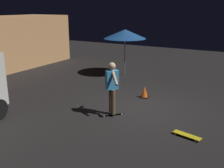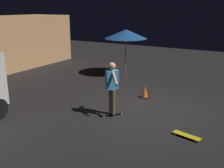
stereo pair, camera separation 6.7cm
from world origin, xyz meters
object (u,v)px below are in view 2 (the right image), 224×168
object	(u,v)px
skateboard_spare	(187,136)
traffic_cone	(145,92)
skateboard_ridden	(112,113)
skater	(112,84)
patio_umbrella	(126,34)

from	to	relation	value
skateboard_spare	traffic_cone	world-z (taller)	traffic_cone
skateboard_ridden	skater	distance (m)	0.98
skater	traffic_cone	world-z (taller)	skater
patio_umbrella	skater	distance (m)	5.50
traffic_cone	skateboard_spare	bearing A→B (deg)	-137.11
skateboard_ridden	skater	size ratio (longest dim) A/B	0.43
skateboard_ridden	traffic_cone	bearing A→B (deg)	-5.73
patio_umbrella	traffic_cone	bearing A→B (deg)	-140.60
patio_umbrella	skateboard_spare	world-z (taller)	patio_umbrella
patio_umbrella	skateboard_spare	bearing A→B (deg)	-138.92
skateboard_ridden	traffic_cone	xyz separation A→B (m)	(2.15, -0.22, 0.16)
skateboard_ridden	skater	world-z (taller)	skater
traffic_cone	patio_umbrella	bearing A→B (deg)	39.40
skateboard_spare	skateboard_ridden	bearing A→B (deg)	82.36
patio_umbrella	skateboard_ridden	xyz separation A→B (m)	(-4.97, -2.10, -2.02)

